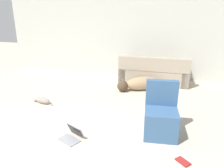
# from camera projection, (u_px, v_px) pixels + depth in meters

# --- Properties ---
(ground_plane) EXTENTS (20.00, 20.00, 0.00)m
(ground_plane) POSITION_uv_depth(u_px,v_px,m) (36.00, 165.00, 3.04)
(ground_plane) COLOR #BCB29E
(wall_back) EXTENTS (7.48, 0.06, 2.48)m
(wall_back) POSITION_uv_depth(u_px,v_px,m) (118.00, 36.00, 6.90)
(wall_back) COLOR beige
(wall_back) RESTS_ON ground_plane
(couch) EXTENTS (1.96, 0.88, 0.82)m
(couch) POSITION_uv_depth(u_px,v_px,m) (154.00, 74.00, 6.37)
(couch) COLOR tan
(couch) RESTS_ON ground_plane
(dog) EXTENTS (1.31, 0.88, 0.35)m
(dog) POSITION_uv_depth(u_px,v_px,m) (140.00, 84.00, 5.82)
(dog) COLOR #A38460
(dog) RESTS_ON ground_plane
(cat) EXTENTS (0.58, 0.22, 0.15)m
(cat) POSITION_uv_depth(u_px,v_px,m) (42.00, 100.00, 5.01)
(cat) COLOR gray
(cat) RESTS_ON ground_plane
(laptop_open) EXTENTS (0.45, 0.43, 0.22)m
(laptop_open) POSITION_uv_depth(u_px,v_px,m) (73.00, 135.00, 3.64)
(laptop_open) COLOR gray
(laptop_open) RESTS_ON ground_plane
(book_red) EXTENTS (0.23, 0.22, 0.02)m
(book_red) POSITION_uv_depth(u_px,v_px,m) (183.00, 162.00, 3.08)
(book_red) COLOR maroon
(book_red) RESTS_ON ground_plane
(side_chair) EXTENTS (0.60, 0.62, 0.92)m
(side_chair) POSITION_uv_depth(u_px,v_px,m) (161.00, 117.00, 3.70)
(side_chair) COLOR #385B84
(side_chair) RESTS_ON ground_plane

